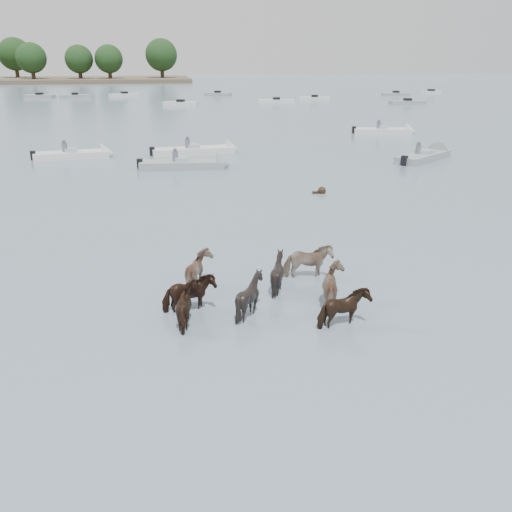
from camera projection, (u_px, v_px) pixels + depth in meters
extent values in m
plane|color=#4E6171|center=(187.00, 325.00, 14.86)|extent=(400.00, 400.00, 0.00)
imported|color=black|center=(189.00, 296.00, 15.52)|extent=(1.59, 0.96, 1.25)
imported|color=tan|center=(200.00, 273.00, 17.11)|extent=(1.20, 1.36, 1.27)
imported|color=black|center=(278.00, 275.00, 16.95)|extent=(1.52, 1.47, 1.29)
imported|color=gray|center=(308.00, 263.00, 17.85)|extent=(1.59, 0.79, 1.31)
imported|color=black|center=(191.00, 308.00, 14.81)|extent=(1.37, 1.48, 1.23)
imported|color=black|center=(250.00, 298.00, 15.30)|extent=(1.39, 1.29, 1.32)
imported|color=black|center=(343.00, 311.00, 14.65)|extent=(1.56, 1.06, 1.21)
imported|color=#7E6B55|center=(337.00, 288.00, 15.90)|extent=(1.36, 1.51, 1.33)
sphere|color=black|center=(322.00, 191.00, 28.99)|extent=(0.44, 0.44, 0.44)
cube|color=black|center=(317.00, 193.00, 28.99)|extent=(0.50, 0.22, 0.18)
cube|color=silver|center=(71.00, 156.00, 38.71)|extent=(5.15, 2.26, 0.55)
cone|color=silver|center=(108.00, 154.00, 39.44)|extent=(1.11, 1.71, 1.60)
cube|color=#99ADB7|center=(71.00, 151.00, 38.59)|extent=(0.95, 1.22, 0.35)
cube|color=black|center=(33.00, 155.00, 37.93)|extent=(0.39, 0.39, 0.60)
cylinder|color=#595966|center=(65.00, 148.00, 38.45)|extent=(0.36, 0.36, 0.70)
sphere|color=#595966|center=(64.00, 141.00, 38.30)|extent=(0.24, 0.24, 0.24)
cube|color=gray|center=(182.00, 165.00, 35.31)|extent=(5.40, 2.05, 0.55)
cone|color=gray|center=(224.00, 165.00, 35.54)|extent=(1.04, 1.67, 1.60)
cube|color=#99ADB7|center=(182.00, 160.00, 35.19)|extent=(0.89, 1.19, 0.35)
cube|color=black|center=(140.00, 164.00, 35.03)|extent=(0.38, 0.38, 0.60)
cylinder|color=#595966|center=(175.00, 157.00, 35.06)|extent=(0.36, 0.36, 0.70)
sphere|color=#595966|center=(175.00, 150.00, 34.90)|extent=(0.24, 0.24, 0.24)
cube|color=silver|center=(193.00, 151.00, 40.42)|extent=(6.07, 2.26, 0.55)
cone|color=silver|center=(233.00, 149.00, 41.22)|extent=(1.07, 1.69, 1.60)
cube|color=#99ADB7|center=(193.00, 146.00, 40.30)|extent=(0.92, 1.20, 0.35)
cube|color=black|center=(152.00, 151.00, 39.56)|extent=(0.39, 0.39, 0.60)
cylinder|color=#595966|center=(187.00, 144.00, 40.16)|extent=(0.36, 0.36, 0.70)
sphere|color=#595966|center=(187.00, 138.00, 40.01)|extent=(0.24, 0.24, 0.24)
cube|color=gray|center=(423.00, 158.00, 37.97)|extent=(5.11, 4.39, 0.55)
cone|color=gray|center=(440.00, 153.00, 39.76)|extent=(1.68, 1.82, 1.60)
cube|color=#99ADB7|center=(423.00, 152.00, 37.85)|extent=(1.31, 1.38, 0.35)
cube|color=black|center=(404.00, 160.00, 36.13)|extent=(0.49, 0.49, 0.60)
cylinder|color=#595966|center=(418.00, 150.00, 37.72)|extent=(0.36, 0.36, 0.70)
sphere|color=#595966|center=(419.00, 143.00, 37.56)|extent=(0.24, 0.24, 0.24)
cube|color=silver|center=(382.00, 131.00, 50.92)|extent=(5.43, 2.64, 0.55)
cone|color=silver|center=(411.00, 132.00, 50.86)|extent=(1.21, 1.75, 1.60)
cube|color=#99ADB7|center=(383.00, 128.00, 50.81)|extent=(1.01, 1.26, 0.35)
cube|color=black|center=(354.00, 130.00, 50.94)|extent=(0.41, 0.41, 0.60)
cylinder|color=#595966|center=(379.00, 125.00, 50.67)|extent=(0.36, 0.36, 0.70)
sphere|color=#595966|center=(379.00, 120.00, 50.52)|extent=(0.24, 0.24, 0.24)
cube|color=gray|center=(40.00, 96.00, 93.53)|extent=(5.13, 2.77, 0.60)
cube|color=black|center=(39.00, 94.00, 93.40)|extent=(1.23, 1.23, 0.50)
cube|color=gray|center=(75.00, 96.00, 93.53)|extent=(5.13, 2.53, 0.60)
cube|color=black|center=(75.00, 94.00, 93.40)|extent=(1.19, 1.19, 0.50)
cube|color=silver|center=(125.00, 95.00, 96.38)|extent=(5.41, 3.57, 0.60)
cube|color=black|center=(124.00, 93.00, 96.25)|extent=(1.33, 1.33, 0.50)
cube|color=silver|center=(181.00, 104.00, 79.25)|extent=(5.10, 3.21, 0.60)
cube|color=black|center=(181.00, 101.00, 79.12)|extent=(1.30, 1.30, 0.50)
cube|color=gray|center=(218.00, 94.00, 98.59)|extent=(4.94, 3.30, 0.60)
cube|color=black|center=(218.00, 92.00, 98.46)|extent=(1.32, 1.32, 0.50)
cube|color=silver|center=(276.00, 102.00, 83.33)|extent=(5.55, 2.11, 0.60)
cube|color=black|center=(276.00, 99.00, 83.20)|extent=(1.11, 1.11, 0.50)
cube|color=silver|center=(314.00, 99.00, 88.39)|extent=(5.07, 2.62, 0.60)
cube|color=black|center=(315.00, 96.00, 88.26)|extent=(1.21, 1.21, 0.50)
cube|color=gray|center=(407.00, 103.00, 81.43)|extent=(5.26, 1.52, 0.60)
cube|color=black|center=(408.00, 100.00, 81.30)|extent=(1.00, 1.00, 0.50)
cube|color=gray|center=(396.00, 94.00, 98.57)|extent=(4.97, 2.09, 0.60)
cube|color=black|center=(396.00, 92.00, 98.45)|extent=(1.12, 1.12, 0.50)
cube|color=silver|center=(431.00, 93.00, 103.07)|extent=(4.32, 2.73, 0.60)
cube|color=black|center=(431.00, 91.00, 102.95)|extent=(1.27, 1.27, 0.50)
cylinder|color=#382619|center=(17.00, 74.00, 151.97)|extent=(1.00, 1.00, 3.90)
sphere|color=black|center=(15.00, 54.00, 150.24)|extent=(8.67, 8.67, 8.67)
cylinder|color=#382619|center=(34.00, 76.00, 142.42)|extent=(1.00, 1.00, 3.39)
sphere|color=black|center=(31.00, 58.00, 140.91)|extent=(7.53, 7.53, 7.53)
cylinder|color=#382619|center=(81.00, 76.00, 145.02)|extent=(1.00, 1.00, 3.21)
sphere|color=black|center=(79.00, 59.00, 143.59)|extent=(7.14, 7.14, 7.14)
cylinder|color=#382619|center=(110.00, 76.00, 145.87)|extent=(1.00, 1.00, 3.24)
sphere|color=black|center=(109.00, 59.00, 144.43)|extent=(7.19, 7.19, 7.19)
cylinder|color=#382619|center=(162.00, 74.00, 150.35)|extent=(1.00, 1.00, 3.79)
sphere|color=black|center=(161.00, 55.00, 148.67)|extent=(8.42, 8.42, 8.42)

